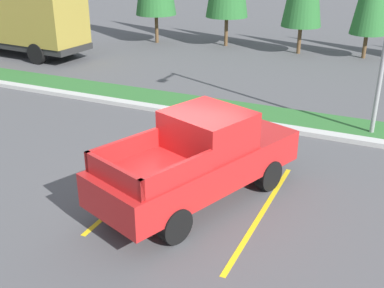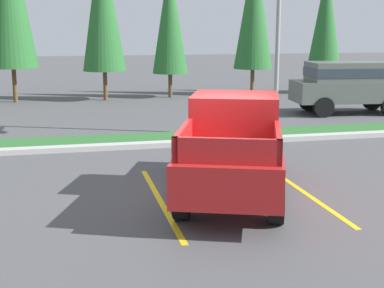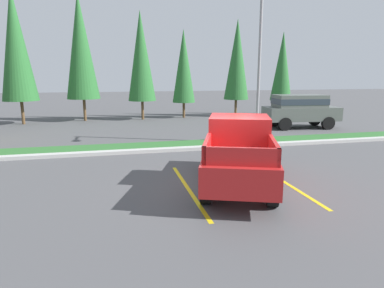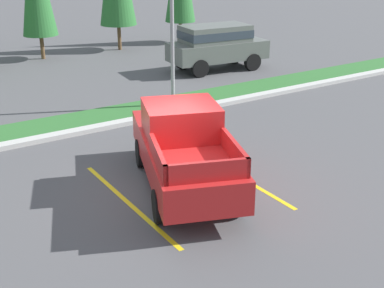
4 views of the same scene
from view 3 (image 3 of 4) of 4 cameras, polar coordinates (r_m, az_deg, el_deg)
The scene contains 14 objects.
ground_plane at distance 10.32m, azimuth 5.69°, elevation -7.06°, with size 120.00×120.00×0.00m, color #4C4C4F.
parking_line_near at distance 9.94m, azimuth -0.60°, elevation -7.74°, with size 0.12×4.80×0.01m, color yellow.
parking_line_far at distance 11.00m, azimuth 15.45°, elevation -6.22°, with size 0.12×4.80×0.01m, color yellow.
curb_strip at distance 14.95m, azimuth -0.51°, elevation -0.78°, with size 56.00×0.40×0.15m, color #B2B2AD.
grass_median at distance 16.01m, azimuth -1.39°, elevation -0.11°, with size 56.00×1.80×0.06m, color #2D662D.
pickup_truck_main at distance 10.13m, azimuth 8.01°, elevation -1.36°, with size 3.59×5.55×2.10m.
suv_distant at distance 22.21m, azimuth 18.07°, elevation 5.80°, with size 4.76×2.30×2.10m.
street_light at distance 16.51m, azimuth 11.72°, elevation 14.48°, with size 0.24×1.49×7.24m.
cypress_tree_leftmost at distance 25.53m, azimuth -27.98°, elevation 14.80°, with size 2.32×2.32×8.93m.
cypress_tree_left_inner at distance 25.75m, azimuth -18.56°, elevation 15.57°, with size 2.34×2.34×8.99m.
cypress_tree_center at distance 25.50m, azimuth -8.74°, elevation 14.63°, with size 2.06×2.06×7.91m.
cypress_tree_right_inner at distance 26.31m, azimuth -1.45°, elevation 13.16°, with size 1.75×1.75×6.74m.
cypress_tree_rightmost at distance 27.55m, azimuth 7.71°, elevation 14.11°, with size 1.99×1.99×7.64m.
cypress_tree_far_right at distance 29.24m, azimuth 15.19°, elevation 12.72°, with size 1.77×1.77×6.82m.
Camera 3 is at (-3.22, -9.23, 3.32)m, focal length 31.12 mm.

